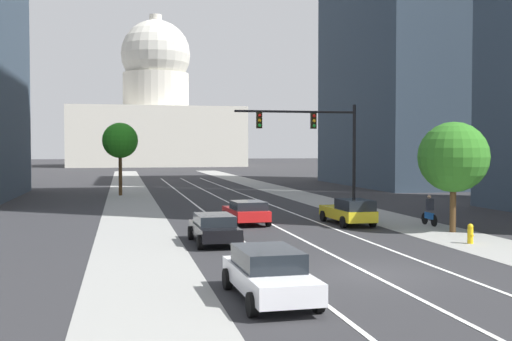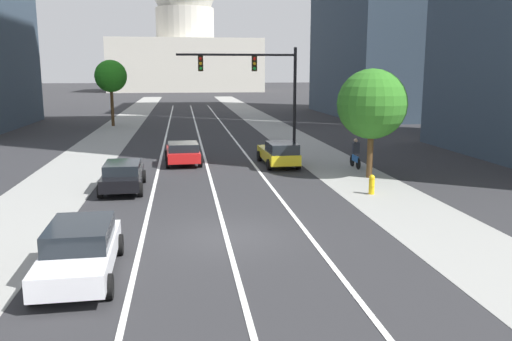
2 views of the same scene
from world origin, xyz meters
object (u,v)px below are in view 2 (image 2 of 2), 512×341
at_px(capitol_building, 185,44).
at_px(car_black, 123,175).
at_px(car_white, 80,249).
at_px(car_red, 183,152).
at_px(cyclist, 356,153).
at_px(street_tree_mid_right, 372,104).
at_px(car_yellow, 279,153).
at_px(fire_hydrant, 372,184).
at_px(traffic_signal_mast, 259,79).
at_px(street_tree_mid_left, 111,76).

relative_size(capitol_building, car_black, 9.02).
xyz_separation_m(capitol_building, car_white, (-4.21, -137.12, -12.00)).
relative_size(car_red, cyclist, 2.49).
distance_m(cyclist, street_tree_mid_right, 4.11).
height_order(car_yellow, car_red, car_yellow).
height_order(capitol_building, car_black, capitol_building).
bearing_deg(cyclist, fire_hydrant, 166.64).
height_order(capitol_building, traffic_signal_mast, capitol_building).
bearing_deg(cyclist, car_red, 73.41).
bearing_deg(fire_hydrant, car_black, 167.63).
bearing_deg(traffic_signal_mast, street_tree_mid_right, -58.63).
bearing_deg(car_yellow, street_tree_mid_left, 25.06).
height_order(car_white, car_black, car_white).
xyz_separation_m(street_tree_mid_left, street_tree_mid_right, (16.71, -29.22, -1.15)).
xyz_separation_m(car_yellow, street_tree_mid_left, (-12.63, 25.15, 4.23)).
xyz_separation_m(car_white, cyclist, (12.69, 14.78, 0.09)).
xyz_separation_m(car_black, car_red, (2.82, 6.74, 0.01)).
distance_m(car_yellow, traffic_signal_mast, 5.69).
bearing_deg(street_tree_mid_left, cyclist, -57.42).
bearing_deg(street_tree_mid_right, car_black, -174.39).
distance_m(car_red, street_tree_mid_right, 11.59).
relative_size(capitol_building, car_white, 8.49).
relative_size(cyclist, street_tree_mid_right, 0.30).
height_order(capitol_building, cyclist, capitol_building).
bearing_deg(street_tree_mid_left, traffic_signal_mast, -60.82).
xyz_separation_m(car_red, cyclist, (9.87, -2.70, 0.13)).
relative_size(car_black, cyclist, 2.64).
distance_m(car_black, street_tree_mid_right, 12.97).
distance_m(car_white, car_red, 17.70).
xyz_separation_m(car_yellow, car_red, (-5.62, 1.44, -0.05)).
bearing_deg(car_yellow, car_red, 74.05).
bearing_deg(car_red, traffic_signal_mast, -68.10).
height_order(fire_hydrant, street_tree_mid_right, street_tree_mid_right).
bearing_deg(car_black, traffic_signal_mast, -42.09).
height_order(street_tree_mid_left, street_tree_mid_right, street_tree_mid_left).
distance_m(capitol_building, street_tree_mid_left, 96.62).
bearing_deg(car_white, cyclist, -42.40).
distance_m(car_yellow, car_red, 5.80).
height_order(fire_hydrant, cyclist, cyclist).
bearing_deg(car_white, car_red, -10.90).
relative_size(car_white, cyclist, 2.80).
bearing_deg(capitol_building, fire_hydrant, -86.85).
relative_size(street_tree_mid_left, street_tree_mid_right, 1.17).
xyz_separation_m(capitol_building, cyclist, (8.48, -122.35, -11.91)).
xyz_separation_m(traffic_signal_mast, cyclist, (4.90, -4.97, -4.19)).
bearing_deg(capitol_building, cyclist, -86.04).
relative_size(car_black, car_yellow, 0.96).
bearing_deg(cyclist, street_tree_mid_right, 175.32).
height_order(car_black, cyclist, cyclist).
bearing_deg(cyclist, street_tree_mid_left, 31.30).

